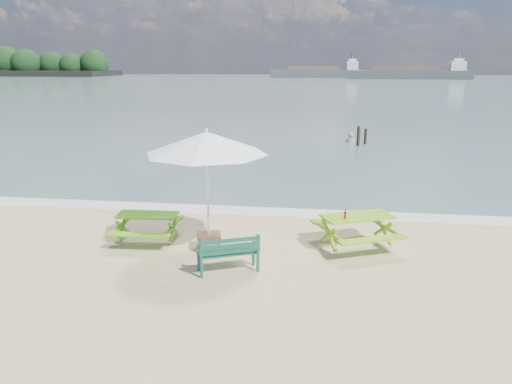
# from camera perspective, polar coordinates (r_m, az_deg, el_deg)

# --- Properties ---
(sea) EXTENTS (300.00, 300.00, 0.00)m
(sea) POSITION_cam_1_polar(r_m,az_deg,el_deg) (94.02, 7.16, 12.00)
(sea) COLOR slate
(sea) RESTS_ON ground
(foam_strip) EXTENTS (22.00, 0.90, 0.01)m
(foam_strip) POSITION_cam_1_polar(r_m,az_deg,el_deg) (14.23, 1.16, -2.27)
(foam_strip) COLOR silver
(foam_strip) RESTS_ON ground
(picnic_table_left) EXTENTS (1.48, 1.63, 0.68)m
(picnic_table_left) POSITION_cam_1_polar(r_m,az_deg,el_deg) (12.14, -12.27, -4.04)
(picnic_table_left) COLOR #56A418
(picnic_table_left) RESTS_ON ground
(picnic_table_right) EXTENTS (2.18, 2.26, 0.76)m
(picnic_table_right) POSITION_cam_1_polar(r_m,az_deg,el_deg) (11.72, 11.43, -4.48)
(picnic_table_right) COLOR #76AF1A
(picnic_table_right) RESTS_ON ground
(park_bench) EXTENTS (1.30, 0.87, 0.77)m
(park_bench) POSITION_cam_1_polar(r_m,az_deg,el_deg) (10.25, -3.20, -7.78)
(park_bench) COLOR #104233
(park_bench) RESTS_ON ground
(side_table) EXTENTS (0.66, 0.66, 0.35)m
(side_table) POSITION_cam_1_polar(r_m,az_deg,el_deg) (11.47, -5.39, -5.61)
(side_table) COLOR brown
(side_table) RESTS_ON ground
(patio_umbrella) EXTENTS (3.32, 3.32, 2.69)m
(patio_umbrella) POSITION_cam_1_polar(r_m,az_deg,el_deg) (10.90, -5.68, 5.60)
(patio_umbrella) COLOR silver
(patio_umbrella) RESTS_ON ground
(beer_bottle) EXTENTS (0.06, 0.06, 0.24)m
(beer_bottle) POSITION_cam_1_polar(r_m,az_deg,el_deg) (11.26, 10.14, -2.67)
(beer_bottle) COLOR #895314
(beer_bottle) RESTS_ON picnic_table_right
(swimmer) EXTENTS (0.72, 0.56, 1.74)m
(swimmer) POSITION_cam_1_polar(r_m,az_deg,el_deg) (27.35, 10.70, 4.95)
(swimmer) COLOR tan
(swimmer) RESTS_ON ground
(mooring_pilings) EXTENTS (0.56, 0.76, 1.20)m
(mooring_pilings) POSITION_cam_1_polar(r_m,az_deg,el_deg) (26.27, 11.93, 6.05)
(mooring_pilings) COLOR black
(mooring_pilings) RESTS_ON ground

